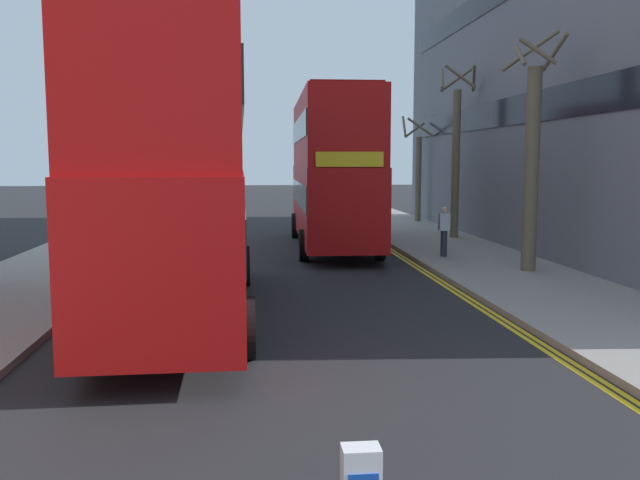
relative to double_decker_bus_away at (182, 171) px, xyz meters
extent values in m
cube|color=gray|center=(8.66, 3.01, -2.96)|extent=(4.00, 80.00, 0.14)
cube|color=gray|center=(-4.34, 3.01, -2.96)|extent=(4.00, 80.00, 0.14)
cube|color=yellow|center=(6.56, 1.01, -3.03)|extent=(0.10, 56.00, 0.01)
cube|color=yellow|center=(6.40, 1.01, -3.03)|extent=(0.10, 56.00, 0.01)
cube|color=#B20F0F|center=(0.00, 0.00, -1.29)|extent=(2.64, 10.83, 2.60)
cube|color=#B20F0F|center=(0.00, 0.00, 1.26)|extent=(2.59, 10.62, 2.50)
cube|color=black|center=(0.00, 0.00, -0.99)|extent=(2.66, 10.40, 0.84)
cube|color=black|center=(0.00, 0.00, 1.36)|extent=(2.65, 10.18, 0.80)
cube|color=yellow|center=(-0.07, 5.38, 0.26)|extent=(2.00, 0.09, 0.44)
cube|color=maroon|center=(0.00, 0.00, 2.56)|extent=(2.38, 9.75, 0.10)
cylinder|color=black|center=(-1.29, 3.33, -2.51)|extent=(0.31, 1.04, 1.04)
cylinder|color=black|center=(1.21, 3.36, -2.51)|extent=(0.31, 1.04, 1.04)
cylinder|color=black|center=(-1.21, -3.37, -2.51)|extent=(0.31, 1.04, 1.04)
cylinder|color=black|center=(1.29, -3.33, -2.51)|extent=(0.31, 1.04, 1.04)
cube|color=#B20F0F|center=(4.44, 10.83, -1.29)|extent=(2.79, 10.86, 2.60)
cube|color=#B20F0F|center=(4.44, 10.83, 1.26)|extent=(2.73, 10.65, 2.50)
cube|color=black|center=(4.44, 10.83, -0.99)|extent=(2.80, 10.43, 0.84)
cube|color=black|center=(4.44, 10.83, 1.36)|extent=(2.79, 10.22, 0.80)
cube|color=yellow|center=(4.30, 5.45, 0.26)|extent=(2.00, 0.11, 0.44)
cube|color=maroon|center=(4.44, 10.83, 2.56)|extent=(2.51, 9.78, 0.10)
cylinder|color=black|center=(5.60, 7.45, -2.51)|extent=(0.33, 1.05, 1.04)
cylinder|color=black|center=(3.10, 7.52, -2.51)|extent=(0.33, 1.05, 1.04)
cylinder|color=black|center=(5.78, 14.14, -2.51)|extent=(0.33, 1.05, 1.04)
cylinder|color=black|center=(3.28, 14.21, -2.51)|extent=(0.33, 1.05, 1.04)
cylinder|color=#2D2D38|center=(7.67, 7.13, -2.46)|extent=(0.22, 0.22, 0.85)
cube|color=silver|center=(7.67, 7.13, -1.76)|extent=(0.34, 0.22, 0.56)
sphere|color=beige|center=(7.67, 7.13, -1.37)|extent=(0.20, 0.20, 0.20)
cylinder|color=#6B6047|center=(9.25, 4.08, -0.05)|extent=(0.41, 0.41, 5.69)
cylinder|color=#6B6047|center=(9.83, 4.14, 3.21)|extent=(0.25, 1.22, 0.90)
cylinder|color=#6B6047|center=(9.41, 4.84, 3.35)|extent=(1.60, 0.45, 1.18)
cylinder|color=#6B6047|center=(8.82, 4.12, 3.10)|extent=(0.20, 0.92, 0.69)
cylinder|color=#6B6047|center=(9.12, 3.61, 3.14)|extent=(1.02, 0.40, 0.77)
cylinder|color=#6B6047|center=(9.67, 12.51, 0.08)|extent=(0.33, 0.33, 5.93)
cylinder|color=#6B6047|center=(10.28, 12.33, 3.48)|extent=(0.50, 1.28, 0.96)
cylinder|color=#6B6047|center=(9.83, 13.15, 3.50)|extent=(1.35, 0.44, 1.00)
cylinder|color=#6B6047|center=(9.08, 12.66, 3.47)|extent=(0.43, 1.26, 0.94)
cylinder|color=#6B6047|center=(9.61, 11.90, 3.47)|extent=(1.28, 0.26, 0.94)
cylinder|color=#6B6047|center=(10.04, 20.06, -0.73)|extent=(0.31, 0.31, 4.33)
cylinder|color=#6B6047|center=(10.75, 20.14, 1.94)|extent=(0.30, 1.47, 1.08)
cylinder|color=#6B6047|center=(9.94, 20.58, 1.81)|extent=(1.11, 0.34, 0.83)
cylinder|color=#6B6047|center=(9.29, 20.15, 1.97)|extent=(0.32, 1.57, 1.15)
cylinder|color=#6B6047|center=(9.95, 19.41, 1.89)|extent=(1.35, 0.32, 1.00)
cube|color=slate|center=(15.66, 9.88, 3.56)|extent=(10.00, 28.00, 13.17)
cube|color=black|center=(10.64, 9.88, 1.98)|extent=(0.04, 24.64, 1.00)
camera|label=1|loc=(1.39, -14.27, 0.22)|focal=38.00mm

